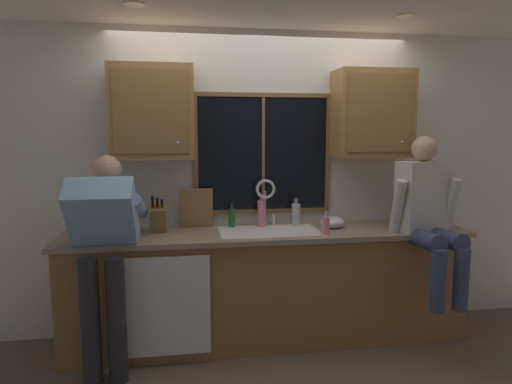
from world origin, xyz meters
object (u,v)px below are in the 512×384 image
at_px(mixing_bowl, 332,222).
at_px(bottle_green_glass, 261,213).
at_px(person_standing, 104,242).
at_px(cutting_board, 196,208).
at_px(person_sitting_on_counter, 428,210).
at_px(bottle_tall_clear, 296,214).
at_px(bottle_amber_small, 232,217).
at_px(knife_block, 158,219).
at_px(soap_dispenser, 326,225).

relative_size(mixing_bowl, bottle_green_glass, 0.70).
distance_m(person_standing, mixing_bowl, 1.80).
bearing_deg(cutting_board, person_sitting_on_counter, -15.19).
relative_size(person_standing, mixing_bowl, 7.58).
height_order(bottle_tall_clear, bottle_amber_small, bottle_tall_clear).
xyz_separation_m(mixing_bowl, bottle_tall_clear, (-0.28, 0.12, 0.06)).
bearing_deg(cutting_board, knife_block, -155.38).
xyz_separation_m(knife_block, mixing_bowl, (1.42, -0.03, -0.06)).
distance_m(person_standing, bottle_green_glass, 1.28).
distance_m(person_standing, bottle_tall_clear, 1.56).
bearing_deg(knife_block, person_sitting_on_counter, -9.45).
bearing_deg(soap_dispenser, cutting_board, 158.67).
relative_size(soap_dispenser, bottle_tall_clear, 0.75).
distance_m(knife_block, bottle_tall_clear, 1.14).
xyz_separation_m(person_standing, bottle_amber_small, (0.94, 0.51, 0.05)).
bearing_deg(cutting_board, bottle_tall_clear, -3.15).
relative_size(knife_block, bottle_tall_clear, 1.31).
bearing_deg(knife_block, cutting_board, 24.62).
distance_m(person_standing, soap_dispenser, 1.65).
xyz_separation_m(person_standing, person_sitting_on_counter, (2.44, 0.03, 0.15)).
xyz_separation_m(cutting_board, bottle_amber_small, (0.29, -0.01, -0.08)).
bearing_deg(bottle_amber_small, mixing_bowl, -10.59).
relative_size(mixing_bowl, bottle_amber_small, 1.00).
distance_m(person_sitting_on_counter, soap_dispenser, 0.81).
xyz_separation_m(knife_block, bottle_green_glass, (0.84, 0.09, 0.01)).
bearing_deg(bottle_green_glass, bottle_amber_small, 171.70).
distance_m(soap_dispenser, bottle_green_glass, 0.57).
bearing_deg(mixing_bowl, person_standing, -168.73).
relative_size(person_standing, cutting_board, 4.58).
height_order(cutting_board, bottle_tall_clear, cutting_board).
bearing_deg(cutting_board, bottle_amber_small, -2.56).
height_order(bottle_green_glass, bottle_tall_clear, bottle_green_glass).
bearing_deg(person_sitting_on_counter, bottle_amber_small, 162.46).
xyz_separation_m(cutting_board, bottle_green_glass, (0.54, -0.05, -0.04)).
xyz_separation_m(cutting_board, soap_dispenser, (0.99, -0.39, -0.09)).
bearing_deg(soap_dispenser, mixing_bowl, 59.97).
height_order(soap_dispenser, bottle_green_glass, bottle_green_glass).
relative_size(bottle_tall_clear, bottle_amber_small, 1.21).
bearing_deg(knife_block, person_standing, -132.30).
xyz_separation_m(person_standing, soap_dispenser, (1.64, 0.13, 0.04)).
bearing_deg(person_sitting_on_counter, bottle_tall_clear, 155.19).
bearing_deg(bottle_tall_clear, bottle_green_glass, -179.41).
xyz_separation_m(person_sitting_on_counter, cutting_board, (-1.79, 0.49, -0.02)).
relative_size(person_standing, bottle_green_glass, 5.28).
bearing_deg(cutting_board, soap_dispenser, -21.33).
relative_size(person_sitting_on_counter, cutting_board, 3.75).
height_order(person_standing, soap_dispenser, person_standing).
height_order(person_sitting_on_counter, cutting_board, person_sitting_on_counter).
relative_size(cutting_board, bottle_amber_small, 1.66).
height_order(soap_dispenser, bottle_amber_small, bottle_amber_small).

